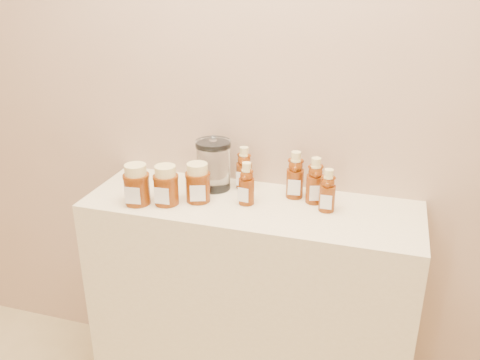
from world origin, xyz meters
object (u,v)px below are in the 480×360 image
(display_table, at_px, (250,307))
(bear_bottle_front_left, at_px, (247,181))
(honey_jar_left, at_px, (166,185))
(bear_bottle_back_left, at_px, (244,165))
(glass_canister, at_px, (214,163))

(display_table, height_order, bear_bottle_front_left, bear_bottle_front_left)
(bear_bottle_front_left, xyz_separation_m, honey_jar_left, (-0.27, -0.08, -0.02))
(bear_bottle_back_left, bearing_deg, honey_jar_left, -135.00)
(bear_bottle_back_left, height_order, glass_canister, glass_canister)
(glass_canister, bearing_deg, bear_bottle_front_left, -31.35)
(bear_bottle_back_left, relative_size, glass_canister, 0.90)
(display_table, xyz_separation_m, bear_bottle_front_left, (-0.02, -0.00, 0.54))
(bear_bottle_front_left, distance_m, glass_canister, 0.18)
(bear_bottle_back_left, bearing_deg, display_table, -62.51)
(bear_bottle_front_left, distance_m, honey_jar_left, 0.28)
(display_table, bearing_deg, bear_bottle_front_left, -172.89)
(bear_bottle_front_left, height_order, glass_canister, glass_canister)
(bear_bottle_front_left, relative_size, honey_jar_left, 1.23)
(bear_bottle_back_left, relative_size, bear_bottle_front_left, 1.05)
(display_table, relative_size, glass_canister, 5.86)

